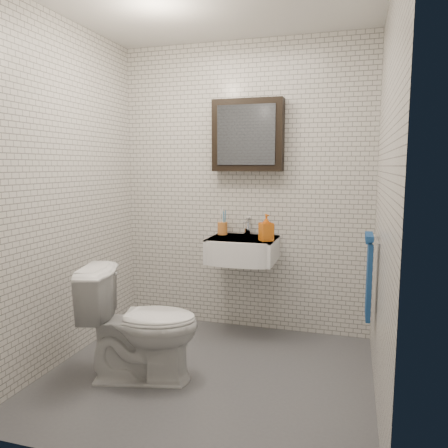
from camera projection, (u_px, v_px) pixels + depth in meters
The scene contains 9 objects.
ground at pixel (208, 375), 3.03m from camera, with size 2.20×2.00×0.01m, color #4F5157.
room_shell at pixel (207, 163), 2.84m from camera, with size 2.22×2.02×2.51m.
washbasin at pixel (242, 250), 3.61m from camera, with size 0.55×0.50×0.20m.
faucet at pixel (247, 227), 3.78m from camera, with size 0.06×0.20×0.15m.
mirror_cabinet at pixel (248, 135), 3.67m from camera, with size 0.60×0.15×0.60m.
towel_rail at pixel (369, 272), 2.97m from camera, with size 0.09×0.30×0.58m.
toothbrush_cup at pixel (223, 228), 3.81m from camera, with size 0.09×0.09×0.24m.
soap_bottle at pixel (266, 228), 3.47m from camera, with size 0.10×0.10×0.22m, color #DC4B17.
toilet at pixel (141, 323), 2.94m from camera, with size 0.44×0.76×0.78m, color white.
Camera 1 is at (0.92, -2.71, 1.45)m, focal length 35.00 mm.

